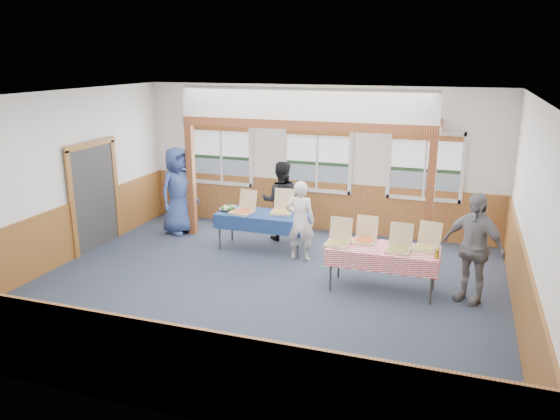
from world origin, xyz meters
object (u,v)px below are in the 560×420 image
object	(u,v)px
woman_white	(300,221)
person_grey	(473,248)
table_left	(263,216)
woman_black	(281,201)
man_blue	(178,191)
table_right	(384,251)

from	to	relation	value
woman_white	person_grey	xyz separation A→B (m)	(3.09, -0.88, 0.12)
table_left	woman_black	size ratio (longest dim) A/B	1.18
woman_white	man_blue	world-z (taller)	man_blue
person_grey	table_left	bearing A→B (deg)	-166.80
table_left	table_right	size ratio (longest dim) A/B	1.02
woman_white	person_grey	world-z (taller)	person_grey
table_left	woman_white	distance (m)	0.93
table_right	person_grey	world-z (taller)	person_grey
table_right	woman_white	bearing A→B (deg)	134.97
table_right	woman_black	xyz separation A→B (m)	(-2.46, 2.01, 0.14)
table_right	woman_black	size ratio (longest dim) A/B	1.16
woman_black	woman_white	bearing A→B (deg)	108.57
table_left	man_blue	bearing A→B (deg)	-172.03
man_blue	person_grey	world-z (taller)	man_blue
table_left	table_right	bearing A→B (deg)	-6.77
woman_black	man_blue	xyz separation A→B (m)	(-2.26, -0.32, 0.12)
woman_black	person_grey	size ratio (longest dim) A/B	0.94
table_right	woman_black	world-z (taller)	woman_black
table_right	person_grey	xyz separation A→B (m)	(1.38, 0.06, 0.19)
table_left	person_grey	bearing A→B (deg)	2.39
man_blue	person_grey	bearing A→B (deg)	-84.21
woman_white	man_blue	xyz separation A→B (m)	(-3.00, 0.75, 0.18)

